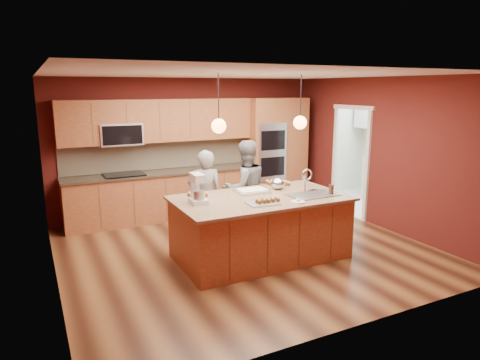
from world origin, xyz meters
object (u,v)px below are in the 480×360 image
island (261,226)px  stand_mixer (198,191)px  mixing_bowl (278,184)px  person_left (205,197)px  person_right (245,189)px

island → stand_mixer: bearing=174.4°
stand_mixer → mixing_bowl: size_ratio=1.85×
stand_mixer → person_left: bearing=65.2°
island → stand_mixer: (-0.97, 0.09, 0.64)m
person_left → mixing_bowl: person_left is taller
person_left → person_right: 0.73m
person_left → mixing_bowl: size_ratio=6.84×
person_left → stand_mixer: size_ratio=3.69×
island → person_right: size_ratio=1.53×
island → mixing_bowl: size_ratio=11.26×
island → stand_mixer: 1.16m
island → person_left: 1.13m
person_left → stand_mixer: 1.04m
mixing_bowl → person_left: bearing=146.3°
stand_mixer → person_right: bearing=39.1°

